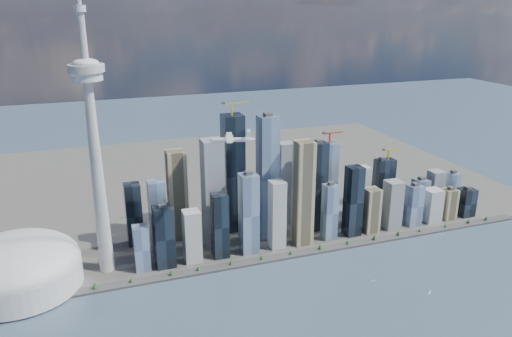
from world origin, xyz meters
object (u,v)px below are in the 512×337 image
object	(u,v)px
needle_tower	(94,142)
sailboat_east	(374,280)
sailboat_west	(430,292)
airplane	(232,139)
dome_stadium	(17,267)

from	to	relation	value
needle_tower	sailboat_east	xyz separation A→B (m)	(425.40, -188.51, -233.07)
sailboat_east	needle_tower	bearing A→B (deg)	174.43
sailboat_west	sailboat_east	bearing A→B (deg)	119.34
airplane	sailboat_west	bearing A→B (deg)	-14.83
needle_tower	dome_stadium	xyz separation A→B (m)	(-140.00, -10.00, -196.40)
needle_tower	sailboat_west	bearing A→B (deg)	-27.10
dome_stadium	sailboat_east	xyz separation A→B (m)	(565.40, -178.51, -36.66)
sailboat_east	sailboat_west	bearing A→B (deg)	-25.30
dome_stadium	airplane	world-z (taller)	airplane
needle_tower	sailboat_west	size ratio (longest dim) A/B	63.04
airplane	needle_tower	bearing A→B (deg)	173.44
dome_stadium	sailboat_east	size ratio (longest dim) A/B	23.14
airplane	sailboat_west	distance (m)	407.86
airplane	sailboat_east	xyz separation A→B (m)	(217.43, -103.70, -241.25)
dome_stadium	sailboat_east	world-z (taller)	dome_stadium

